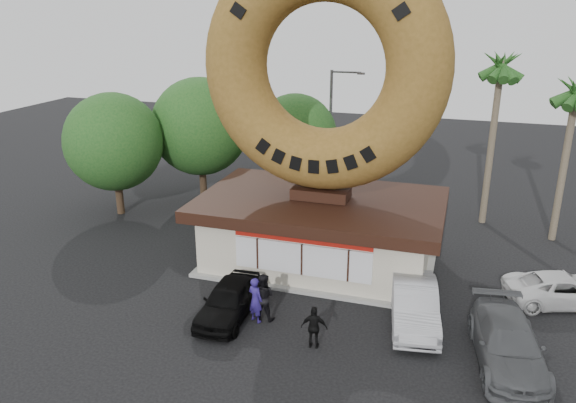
% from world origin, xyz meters
% --- Properties ---
extents(ground, '(90.00, 90.00, 0.00)m').
position_xyz_m(ground, '(0.00, 0.00, 0.00)').
color(ground, black).
rests_on(ground, ground).
extents(donut_shop, '(11.20, 7.20, 3.80)m').
position_xyz_m(donut_shop, '(0.00, 5.98, 1.77)').
color(donut_shop, beige).
rests_on(donut_shop, ground).
extents(giant_donut, '(10.81, 2.75, 10.81)m').
position_xyz_m(giant_donut, '(0.00, 6.00, 9.20)').
color(giant_donut, olive).
rests_on(giant_donut, donut_shop).
extents(tree_west, '(6.00, 6.00, 7.65)m').
position_xyz_m(tree_west, '(-9.50, 13.00, 4.64)').
color(tree_west, '#473321').
rests_on(tree_west, ground).
extents(tree_mid, '(5.20, 5.20, 6.63)m').
position_xyz_m(tree_mid, '(-4.00, 15.00, 4.02)').
color(tree_mid, '#473321').
rests_on(tree_mid, ground).
extents(tree_far, '(5.60, 5.60, 7.14)m').
position_xyz_m(tree_far, '(-13.00, 9.00, 4.33)').
color(tree_far, '#473321').
rests_on(tree_far, ground).
extents(palm_near, '(2.60, 2.60, 9.75)m').
position_xyz_m(palm_near, '(7.50, 14.00, 8.41)').
color(palm_near, '#726651').
rests_on(palm_near, ground).
extents(palm_far, '(2.60, 2.60, 8.75)m').
position_xyz_m(palm_far, '(11.00, 12.50, 7.48)').
color(palm_far, '#726651').
rests_on(palm_far, ground).
extents(street_lamp, '(2.11, 0.20, 8.00)m').
position_xyz_m(street_lamp, '(-1.86, 16.00, 4.48)').
color(street_lamp, '#59595E').
rests_on(street_lamp, ground).
extents(person_left, '(0.80, 0.69, 1.87)m').
position_xyz_m(person_left, '(-1.06, 0.15, 0.93)').
color(person_left, navy).
rests_on(person_left, ground).
extents(person_center, '(0.97, 0.78, 1.94)m').
position_xyz_m(person_center, '(-0.84, 0.39, 0.97)').
color(person_center, black).
rests_on(person_center, ground).
extents(person_right, '(1.00, 0.51, 1.64)m').
position_xyz_m(person_right, '(1.58, -0.88, 0.82)').
color(person_right, black).
rests_on(person_right, ground).
extents(car_black, '(1.84, 4.30, 1.45)m').
position_xyz_m(car_black, '(-2.19, 0.16, 0.72)').
color(car_black, black).
rests_on(car_black, ground).
extents(car_silver, '(2.42, 5.04, 1.59)m').
position_xyz_m(car_silver, '(4.85, 1.92, 0.80)').
color(car_silver, '#ACACB1').
rests_on(car_silver, ground).
extents(car_grey, '(2.87, 5.51, 1.53)m').
position_xyz_m(car_grey, '(8.17, 0.23, 0.76)').
color(car_grey, '#55575A').
rests_on(car_grey, ground).
extents(car_white, '(5.10, 3.48, 1.30)m').
position_xyz_m(car_white, '(10.56, 5.30, 0.65)').
color(car_white, silver).
rests_on(car_white, ground).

